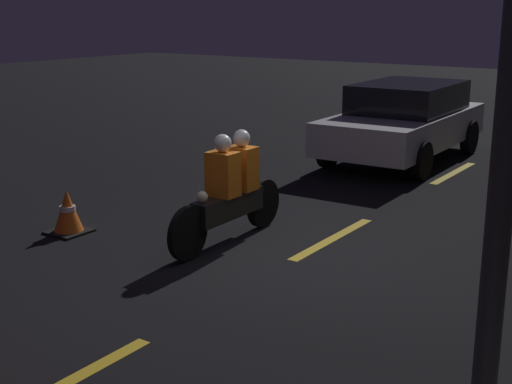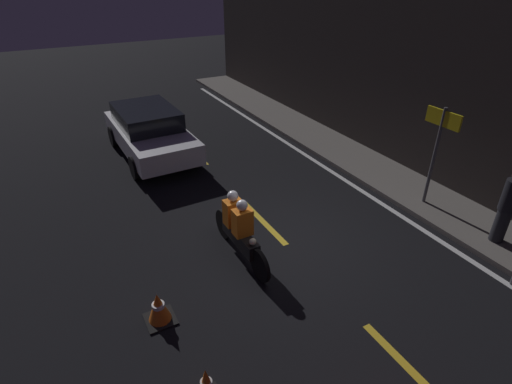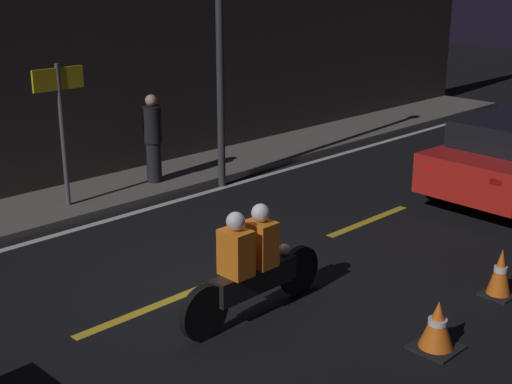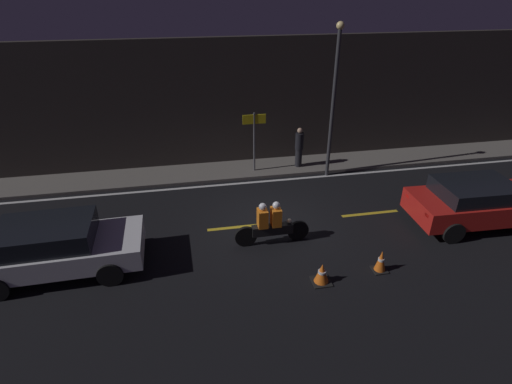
# 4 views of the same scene
# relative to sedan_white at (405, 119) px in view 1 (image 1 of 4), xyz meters

# --- Properties ---
(ground_plane) EXTENTS (56.00, 56.00, 0.00)m
(ground_plane) POSITION_rel_sedan_white_xyz_m (6.06, 1.22, -0.79)
(ground_plane) COLOR black
(lane_dash_b) EXTENTS (2.00, 0.14, 0.01)m
(lane_dash_b) POSITION_rel_sedan_white_xyz_m (0.56, 1.22, -0.79)
(lane_dash_b) COLOR gold
(lane_dash_b) RESTS_ON ground
(lane_dash_c) EXTENTS (2.00, 0.14, 0.01)m
(lane_dash_c) POSITION_rel_sedan_white_xyz_m (5.06, 1.22, -0.79)
(lane_dash_c) COLOR gold
(lane_dash_c) RESTS_ON ground
(sedan_white) EXTENTS (4.38, 2.05, 1.47)m
(sedan_white) POSITION_rel_sedan_white_xyz_m (0.00, 0.00, 0.00)
(sedan_white) COLOR silver
(sedan_white) RESTS_ON ground
(motorcycle) EXTENTS (2.25, 0.37, 1.40)m
(motorcycle) POSITION_rel_sedan_white_xyz_m (5.87, 0.19, -0.13)
(motorcycle) COLOR black
(motorcycle) RESTS_ON ground
(traffic_cone_near) EXTENTS (0.50, 0.50, 0.58)m
(traffic_cone_near) POSITION_rel_sedan_white_xyz_m (6.81, -1.77, -0.51)
(traffic_cone_near) COLOR black
(traffic_cone_near) RESTS_ON ground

